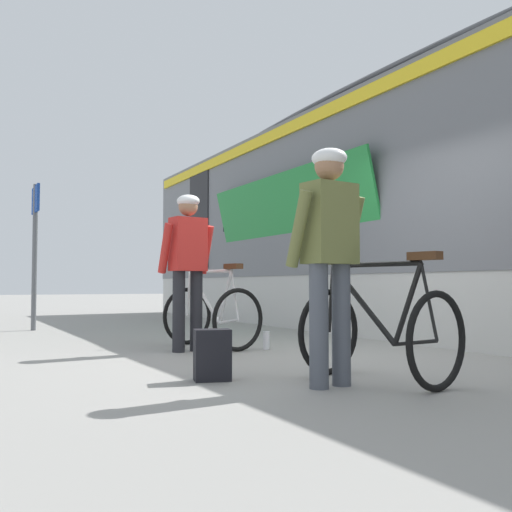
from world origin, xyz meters
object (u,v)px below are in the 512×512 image
cyclist_far_in_olive (329,243)px  platform_sign_post (35,231)px  bicycle_near_white (212,314)px  backpack_on_platform (212,355)px  cyclist_near_in_red (188,257)px  bicycle_far_black (379,330)px  train_car (440,205)px  water_bottle_near_the_bikes (266,340)px

cyclist_far_in_olive → platform_sign_post: 6.76m
platform_sign_post → bicycle_near_white: bearing=-68.0°
backpack_on_platform → cyclist_near_in_red: bearing=89.2°
platform_sign_post → bicycle_far_black: bearing=-75.8°
cyclist_far_in_olive → train_car: bearing=35.9°
water_bottle_near_the_bikes → bicycle_near_white: bearing=138.4°
bicycle_far_black → water_bottle_near_the_bikes: (0.34, 2.42, -0.30)m
cyclist_far_in_olive → backpack_on_platform: bearing=134.5°
train_car → cyclist_far_in_olive: size_ratio=9.80×
cyclist_near_in_red → cyclist_far_in_olive: size_ratio=1.00×
cyclist_near_in_red → water_bottle_near_the_bikes: (0.89, -0.21, -0.95)m
bicycle_near_white → bicycle_far_black: bearing=-86.8°
cyclist_far_in_olive → bicycle_far_black: (0.44, -0.02, -0.65)m
cyclist_near_in_red → bicycle_near_white: cyclist_near_in_red is taller
cyclist_near_in_red → water_bottle_near_the_bikes: bearing=-13.4°
train_car → bicycle_far_black: train_car is taller
bicycle_far_black → platform_sign_post: (-1.69, 6.64, 1.22)m
train_car → platform_sign_post: (-5.38, 3.62, -0.34)m
bicycle_near_white → water_bottle_near_the_bikes: bicycle_near_white is taller
cyclist_far_in_olive → platform_sign_post: platform_sign_post is taller
cyclist_far_in_olive → bicycle_far_black: 0.79m
train_car → bicycle_near_white: train_car is taller
bicycle_far_black → backpack_on_platform: size_ratio=3.00×
cyclist_near_in_red → platform_sign_post: platform_sign_post is taller
backpack_on_platform → platform_sign_post: bearing=110.3°
cyclist_near_in_red → water_bottle_near_the_bikes: size_ratio=8.63×
platform_sign_post → train_car: bearing=-34.0°
bicycle_far_black → cyclist_near_in_red: bearing=101.8°
cyclist_near_in_red → cyclist_far_in_olive: 2.62m
cyclist_far_in_olive → bicycle_near_white: size_ratio=1.47×
train_car → water_bottle_near_the_bikes: bearing=-169.9°
backpack_on_platform → bicycle_near_white: bearing=81.4°
train_car → cyclist_near_in_red: size_ratio=9.80×
cyclist_far_in_olive → bicycle_far_black: bearing=-2.3°
cyclist_near_in_red → backpack_on_platform: 2.20m
bicycle_near_white → backpack_on_platform: bearing=-113.3°
bicycle_far_black → train_car: bearing=39.2°
cyclist_far_in_olive → cyclist_near_in_red: bearing=92.4°
cyclist_far_in_olive → water_bottle_near_the_bikes: cyclist_far_in_olive is taller
cyclist_far_in_olive → water_bottle_near_the_bikes: (0.78, 2.40, -0.95)m
cyclist_near_in_red → cyclist_far_in_olive: bearing=-87.6°
cyclist_near_in_red → water_bottle_near_the_bikes: cyclist_near_in_red is taller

